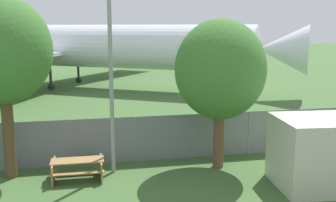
# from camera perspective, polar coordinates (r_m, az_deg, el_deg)

# --- Properties ---
(perimeter_fence) EXTENTS (56.07, 0.07, 1.96)m
(perimeter_fence) POSITION_cam_1_polar(r_m,az_deg,el_deg) (16.77, -4.67, -5.55)
(perimeter_fence) COLOR gray
(perimeter_fence) RESTS_ON ground
(airplane) EXTENTS (37.78, 31.06, 11.73)m
(airplane) POSITION_cam_1_polar(r_m,az_deg,el_deg) (38.40, -13.37, 7.73)
(airplane) COLOR white
(airplane) RESTS_ON ground
(picnic_bench_near_cabin) EXTENTS (1.97, 1.43, 0.76)m
(picnic_bench_near_cabin) POSITION_cam_1_polar(r_m,az_deg,el_deg) (15.37, -12.98, -9.29)
(picnic_bench_near_cabin) COLOR #A37A47
(picnic_bench_near_cabin) RESTS_ON ground
(tree_behind_benches) EXTENTS (3.60, 3.60, 6.01)m
(tree_behind_benches) POSITION_cam_1_polar(r_m,az_deg,el_deg) (15.61, 7.58, 4.49)
(tree_behind_benches) COLOR brown
(tree_behind_benches) RESTS_ON ground
(tree_far_right) EXTENTS (3.57, 3.57, 6.82)m
(tree_far_right) POSITION_cam_1_polar(r_m,az_deg,el_deg) (15.48, -22.93, 6.73)
(tree_far_right) COLOR brown
(tree_far_right) RESTS_ON ground
(light_mast) EXTENTS (0.44, 0.44, 8.94)m
(light_mast) POSITION_cam_1_polar(r_m,az_deg,el_deg) (14.95, -8.43, 9.44)
(light_mast) COLOR #99999E
(light_mast) RESTS_ON ground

